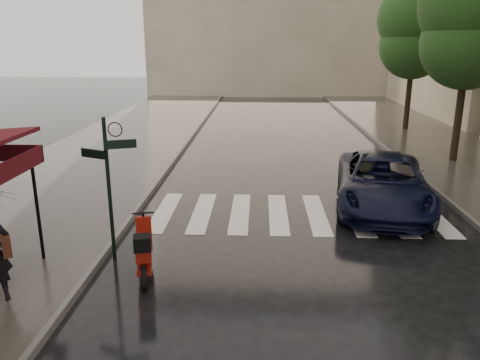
{
  "coord_description": "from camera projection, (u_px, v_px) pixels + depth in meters",
  "views": [
    {
      "loc": [
        1.92,
        -6.15,
        4.5
      ],
      "look_at": [
        1.46,
        4.46,
        1.4
      ],
      "focal_mm": 35.0,
      "sensor_mm": 36.0,
      "label": 1
    }
  ],
  "objects": [
    {
      "name": "ground",
      "position": [
        133.0,
        346.0,
        7.24
      ],
      "size": [
        120.0,
        120.0,
        0.0
      ],
      "primitive_type": "plane",
      "color": "black",
      "rests_on": "ground"
    },
    {
      "name": "sidewalk_near",
      "position": [
        101.0,
        158.0,
        18.91
      ],
      "size": [
        6.0,
        60.0,
        0.12
      ],
      "primitive_type": "cube",
      "color": "#38332D",
      "rests_on": "ground"
    },
    {
      "name": "sidewalk_far",
      "position": [
        472.0,
        162.0,
        18.31
      ],
      "size": [
        5.5,
        60.0,
        0.12
      ],
      "primitive_type": "cube",
      "color": "#38332D",
      "rests_on": "ground"
    },
    {
      "name": "curb_near",
      "position": [
        176.0,
        158.0,
        18.78
      ],
      "size": [
        0.12,
        60.0,
        0.16
      ],
      "primitive_type": "cube",
      "color": "#595651",
      "rests_on": "ground"
    },
    {
      "name": "curb_far",
      "position": [
        400.0,
        160.0,
        18.42
      ],
      "size": [
        0.12,
        60.0,
        0.16
      ],
      "primitive_type": "cube",
      "color": "#595651",
      "rests_on": "ground"
    },
    {
      "name": "crosswalk",
      "position": [
        297.0,
        213.0,
        12.87
      ],
      "size": [
        7.85,
        3.2,
        0.01
      ],
      "color": "silver",
      "rests_on": "ground"
    },
    {
      "name": "signpost",
      "position": [
        109.0,
        178.0,
        9.65
      ],
      "size": [
        1.17,
        0.29,
        3.1
      ],
      "color": "black",
      "rests_on": "ground"
    },
    {
      "name": "tree_mid",
      "position": [
        472.0,
        12.0,
        16.78
      ],
      "size": [
        3.8,
        3.8,
        8.34
      ],
      "color": "black",
      "rests_on": "sidewalk_far"
    },
    {
      "name": "tree_far",
      "position": [
        416.0,
        24.0,
        23.53
      ],
      "size": [
        3.8,
        3.8,
        8.16
      ],
      "color": "black",
      "rests_on": "sidewalk_far"
    },
    {
      "name": "scooter",
      "position": [
        144.0,
        252.0,
        9.29
      ],
      "size": [
        0.67,
        1.7,
        1.13
      ],
      "rotation": [
        0.0,
        0.0,
        0.22
      ],
      "color": "black",
      "rests_on": "ground"
    },
    {
      "name": "parked_car",
      "position": [
        382.0,
        182.0,
        13.21
      ],
      "size": [
        3.28,
        5.64,
        1.48
      ],
      "primitive_type": "imported",
      "rotation": [
        0.0,
        0.0,
        -0.16
      ],
      "color": "black",
      "rests_on": "ground"
    }
  ]
}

